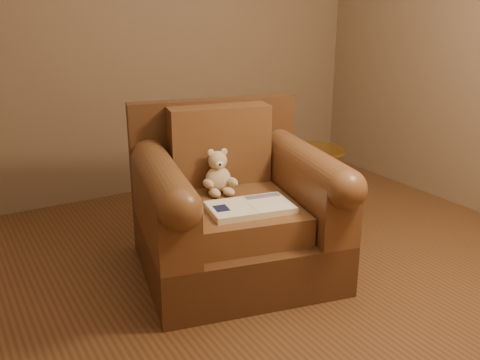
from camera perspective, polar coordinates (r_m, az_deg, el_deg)
floor at (r=3.21m, az=4.63°, el=-11.15°), size 4.00×4.00×0.00m
armchair at (r=3.25m, az=-0.76°, el=-3.18°), size 1.30×1.25×0.99m
teddy_bear at (r=3.25m, az=-2.30°, el=0.43°), size 0.20×0.23×0.27m
guidebook at (r=2.99m, az=1.08°, el=-2.94°), size 0.51×0.36×0.04m
side_table at (r=3.91m, az=7.89°, el=-0.53°), size 0.42×0.42×0.59m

